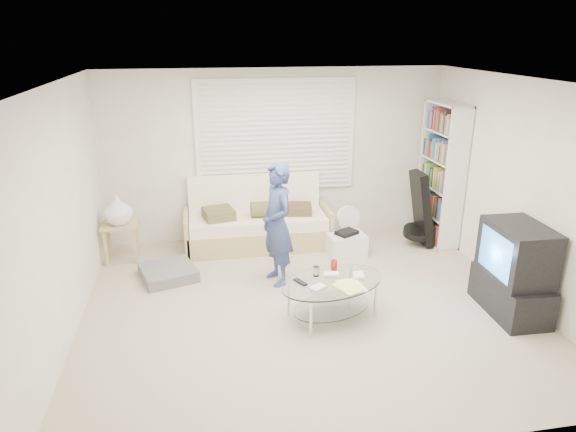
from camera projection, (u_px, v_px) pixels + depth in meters
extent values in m
plane|color=tan|center=(307.00, 305.00, 5.90)|extent=(5.00, 5.00, 0.00)
cube|color=beige|center=(276.00, 155.00, 7.56)|extent=(5.00, 0.02, 2.50)
cube|color=beige|center=(381.00, 307.00, 3.39)|extent=(5.00, 0.02, 2.50)
cube|color=beige|center=(61.00, 216.00, 5.06)|extent=(0.02, 4.50, 2.50)
cube|color=beige|center=(521.00, 190.00, 5.89)|extent=(0.02, 4.50, 2.50)
cube|color=white|center=(310.00, 82.00, 5.05)|extent=(5.00, 4.50, 0.02)
cube|color=white|center=(276.00, 135.00, 7.43)|extent=(2.32, 0.06, 1.62)
cube|color=black|center=(276.00, 136.00, 7.42)|extent=(2.20, 0.01, 1.50)
cube|color=silver|center=(276.00, 136.00, 7.39)|extent=(2.16, 0.04, 1.50)
cube|color=silver|center=(276.00, 136.00, 7.41)|extent=(2.32, 0.08, 1.62)
cube|color=tan|center=(258.00, 236.00, 7.48)|extent=(2.02, 0.81, 0.32)
cube|color=#F2E3CA|center=(258.00, 221.00, 7.38)|extent=(1.94, 0.75, 0.16)
cube|color=#F2E3CA|center=(254.00, 194.00, 7.60)|extent=(1.94, 0.22, 0.62)
cube|color=tan|center=(187.00, 233.00, 7.27)|extent=(0.06, 0.81, 0.56)
cube|color=tan|center=(325.00, 224.00, 7.61)|extent=(0.06, 0.81, 0.56)
cube|color=brown|center=(219.00, 214.00, 7.21)|extent=(0.48, 0.48, 0.14)
cylinder|color=brown|center=(268.00, 209.00, 7.29)|extent=(0.50, 0.22, 0.22)
cube|color=#493124|center=(299.00, 209.00, 7.44)|extent=(0.42, 0.42, 0.12)
cube|color=slate|center=(168.00, 273.00, 6.54)|extent=(0.80, 0.80, 0.14)
cube|color=tan|center=(120.00, 225.00, 6.89)|extent=(0.47, 0.38, 0.04)
cube|color=tan|center=(106.00, 248.00, 6.82)|extent=(0.04, 0.04, 0.51)
cube|color=tan|center=(135.00, 246.00, 6.88)|extent=(0.04, 0.04, 0.51)
cube|color=tan|center=(109.00, 240.00, 7.08)|extent=(0.04, 0.04, 0.51)
cube|color=tan|center=(137.00, 238.00, 7.14)|extent=(0.04, 0.04, 0.51)
imported|color=white|center=(118.00, 210.00, 6.82)|extent=(0.38, 0.38, 0.40)
cube|color=white|center=(442.00, 174.00, 7.42)|extent=(0.32, 0.86, 2.05)
cube|color=black|center=(422.00, 208.00, 7.38)|extent=(0.32, 0.39, 1.09)
cylinder|color=black|center=(417.00, 232.00, 7.49)|extent=(0.39, 0.41, 0.17)
cylinder|color=white|center=(347.00, 245.00, 7.52)|extent=(0.26, 0.26, 0.03)
cylinder|color=white|center=(347.00, 235.00, 7.47)|extent=(0.04, 0.04, 0.33)
cylinder|color=white|center=(348.00, 218.00, 7.38)|extent=(0.39, 0.25, 0.38)
cylinder|color=white|center=(348.00, 218.00, 7.38)|extent=(0.11, 0.09, 0.10)
cube|color=white|center=(346.00, 244.00, 7.19)|extent=(0.54, 0.40, 0.31)
cube|color=black|center=(347.00, 233.00, 7.13)|extent=(0.35, 0.32, 0.05)
cube|color=black|center=(511.00, 295.00, 5.70)|extent=(0.54, 0.96, 0.42)
cube|color=black|center=(518.00, 252.00, 5.52)|extent=(0.55, 0.81, 0.61)
cube|color=#5BBAF4|center=(496.00, 254.00, 5.49)|extent=(0.04, 0.61, 0.46)
ellipsoid|color=silver|center=(333.00, 282.00, 5.51)|extent=(1.37, 1.10, 0.02)
ellipsoid|color=silver|center=(332.00, 307.00, 5.61)|extent=(1.05, 0.84, 0.01)
cylinder|color=silver|center=(311.00, 320.00, 5.20)|extent=(0.03, 0.03, 0.42)
cylinder|color=silver|center=(376.00, 301.00, 5.57)|extent=(0.03, 0.03, 0.42)
cylinder|color=silver|center=(288.00, 300.00, 5.59)|extent=(0.03, 0.03, 0.42)
cylinder|color=silver|center=(350.00, 283.00, 5.97)|extent=(0.03, 0.03, 0.42)
cube|color=white|center=(318.00, 288.00, 5.32)|extent=(0.20, 0.18, 0.04)
cube|color=white|center=(331.00, 275.00, 5.61)|extent=(0.18, 0.14, 0.04)
cube|color=white|center=(359.00, 275.00, 5.59)|extent=(0.14, 0.18, 0.04)
cylinder|color=silver|center=(316.00, 271.00, 5.61)|extent=(0.07, 0.07, 0.11)
cylinder|color=red|center=(334.00, 265.00, 5.74)|extent=(0.07, 0.07, 0.12)
cube|color=black|center=(300.00, 282.00, 5.46)|extent=(0.13, 0.19, 0.02)
cube|color=white|center=(351.00, 286.00, 5.39)|extent=(0.27, 0.35, 0.01)
cube|color=#E2E868|center=(348.00, 287.00, 5.34)|extent=(0.32, 0.36, 0.01)
imported|color=navy|center=(277.00, 224.00, 6.21)|extent=(0.50, 0.64, 1.53)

